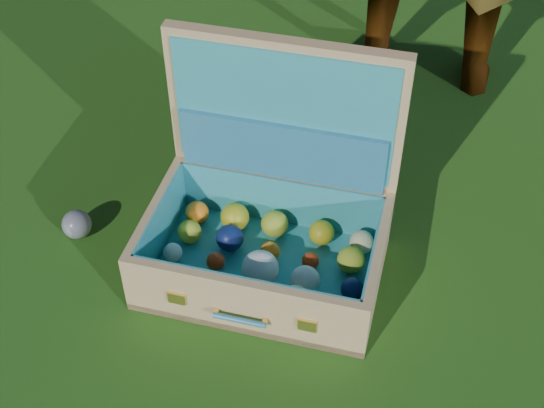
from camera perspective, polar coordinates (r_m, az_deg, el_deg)
The scene contains 3 objects.
ground at distance 1.99m, azimuth 3.18°, elevation -3.70°, with size 60.00×60.00×0.00m, color #215114.
stray_ball at distance 2.07m, azimuth -14.49°, elevation -1.49°, with size 0.08×0.08×0.08m, color teal.
suitcase at distance 1.87m, azimuth -0.08°, elevation -0.58°, with size 0.59×0.45×0.56m.
Camera 1 is at (0.26, -1.33, 1.45)m, focal length 50.00 mm.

